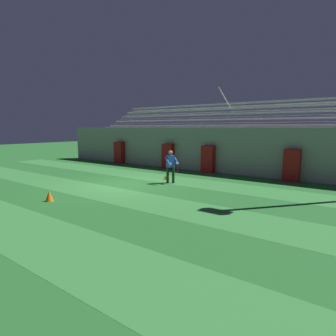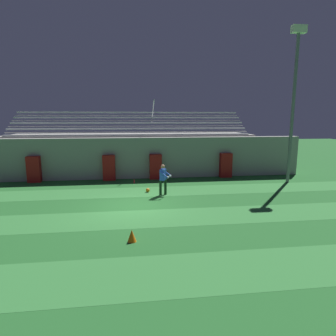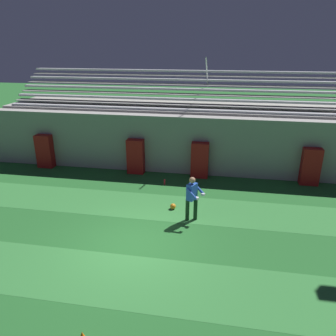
% 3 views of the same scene
% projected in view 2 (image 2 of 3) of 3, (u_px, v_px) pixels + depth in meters
% --- Properties ---
extents(ground_plane, '(80.00, 80.00, 0.00)m').
position_uv_depth(ground_plane, '(133.00, 206.00, 13.22)').
color(ground_plane, '#236028').
extents(turf_stripe_near, '(28.00, 2.15, 0.01)m').
position_uv_depth(turf_stripe_near, '(134.00, 276.00, 7.36)').
color(turf_stripe_near, '#337A38').
rests_on(turf_stripe_near, ground).
extents(turf_stripe_mid, '(28.00, 2.15, 0.01)m').
position_uv_depth(turf_stripe_mid, '(133.00, 219.00, 11.57)').
color(turf_stripe_mid, '#337A38').
rests_on(turf_stripe_mid, ground).
extents(turf_stripe_far, '(28.00, 2.15, 0.01)m').
position_uv_depth(turf_stripe_far, '(133.00, 192.00, 15.78)').
color(turf_stripe_far, '#337A38').
rests_on(turf_stripe_far, ground).
extents(back_wall, '(24.00, 0.60, 2.80)m').
position_uv_depth(back_wall, '(132.00, 158.00, 19.33)').
color(back_wall, '#999691').
rests_on(back_wall, ground).
extents(padding_pillar_gate_left, '(0.81, 0.44, 1.69)m').
position_uv_depth(padding_pillar_gate_left, '(109.00, 168.00, 18.69)').
color(padding_pillar_gate_left, maroon).
rests_on(padding_pillar_gate_left, ground).
extents(padding_pillar_gate_right, '(0.81, 0.44, 1.69)m').
position_uv_depth(padding_pillar_gate_right, '(156.00, 167.00, 19.08)').
color(padding_pillar_gate_right, maroon).
rests_on(padding_pillar_gate_right, ground).
extents(padding_pillar_far_left, '(0.81, 0.44, 1.69)m').
position_uv_depth(padding_pillar_far_left, '(34.00, 169.00, 18.10)').
color(padding_pillar_far_left, maroon).
rests_on(padding_pillar_far_left, ground).
extents(padding_pillar_far_right, '(0.81, 0.44, 1.69)m').
position_uv_depth(padding_pillar_far_right, '(226.00, 165.00, 19.69)').
color(padding_pillar_far_right, maroon).
rests_on(padding_pillar_far_right, ground).
extents(bleacher_stand, '(18.00, 4.05, 5.43)m').
position_uv_depth(bleacher_stand, '(132.00, 152.00, 21.60)').
color(bleacher_stand, '#999691').
rests_on(bleacher_stand, ground).
extents(floodlight_pole, '(0.90, 0.36, 9.55)m').
position_uv_depth(floodlight_pole, '(294.00, 89.00, 17.27)').
color(floodlight_pole, slate).
rests_on(floodlight_pole, ground).
extents(goalkeeper, '(0.70, 0.73, 1.67)m').
position_uv_depth(goalkeeper, '(163.00, 178.00, 15.04)').
color(goalkeeper, '#143319').
rests_on(goalkeeper, ground).
extents(soccer_ball, '(0.22, 0.22, 0.22)m').
position_uv_depth(soccer_ball, '(148.00, 190.00, 15.78)').
color(soccer_ball, orange).
rests_on(soccer_ball, ground).
extents(traffic_cone, '(0.30, 0.30, 0.42)m').
position_uv_depth(traffic_cone, '(132.00, 236.00, 9.41)').
color(traffic_cone, orange).
rests_on(traffic_cone, ground).
extents(water_bottle, '(0.07, 0.07, 0.24)m').
position_uv_depth(water_bottle, '(134.00, 182.00, 17.88)').
color(water_bottle, red).
rests_on(water_bottle, ground).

